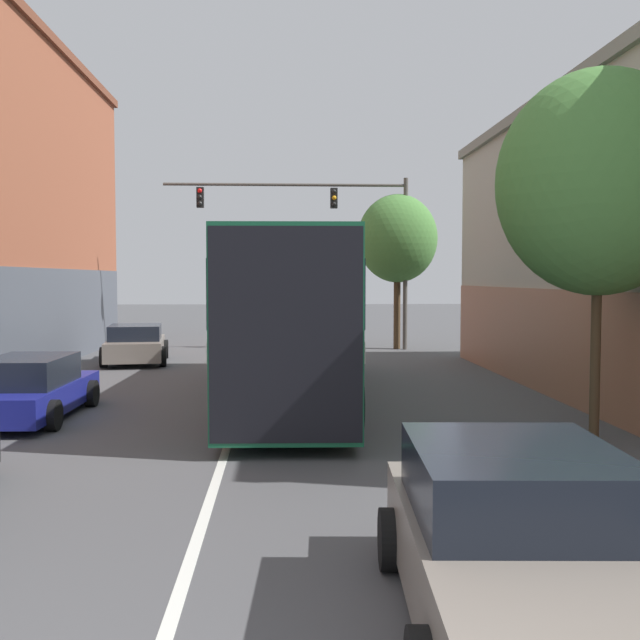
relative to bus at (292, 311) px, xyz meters
The scene contains 8 objects.
lane_center_line 2.42m from the bus, 166.88° to the left, with size 0.14×43.38×0.01m.
bus is the anchor object (origin of this frame).
hatchback_foreground 12.24m from the bus, 81.85° to the right, with size 2.30×4.18×1.47m.
parked_car_left_mid 6.11m from the bus, 155.29° to the right, with size 1.95×4.38×1.29m.
parked_car_left_far 9.37m from the bus, 124.30° to the left, with size 2.49×4.35×1.31m.
traffic_signal_gantry 12.45m from the bus, 81.22° to the left, with size 9.72×0.36×6.89m.
street_tree_near 7.72m from the bus, 42.97° to the right, with size 3.61×3.25×6.55m.
street_tree_far 13.26m from the bus, 70.04° to the left, with size 3.25×2.92×6.28m.
Camera 1 is at (0.95, -2.58, 2.89)m, focal length 42.00 mm.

